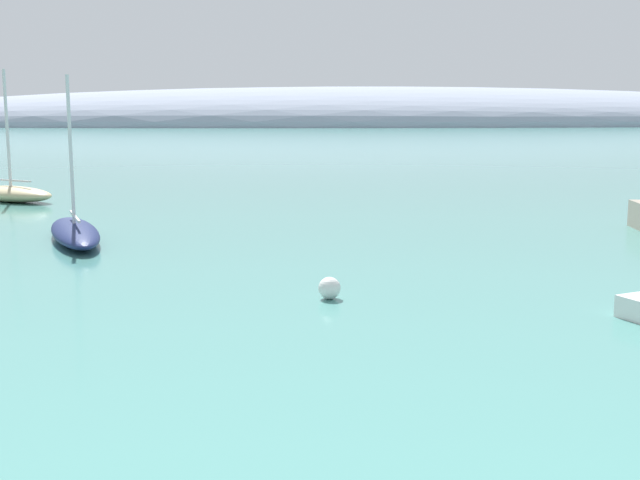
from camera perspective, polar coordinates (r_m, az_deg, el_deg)
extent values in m
ellipsoid|color=#8E99AD|center=(262.19, 4.22, 8.11)|extent=(347.53, 76.55, 24.18)
ellipsoid|color=navy|center=(36.81, -16.92, 0.52)|extent=(4.50, 8.53, 0.81)
cylinder|color=silver|center=(36.45, -17.19, 6.10)|extent=(0.15, 0.15, 6.36)
cube|color=silver|center=(36.33, -16.92, 1.61)|extent=(1.31, 3.59, 0.10)
ellipsoid|color=#C6B284|center=(53.58, -20.97, 3.06)|extent=(6.77, 5.38, 0.98)
cylinder|color=silver|center=(53.33, -21.22, 7.37)|extent=(0.19, 0.19, 7.09)
cube|color=silver|center=(53.28, -20.81, 3.94)|extent=(2.55, 1.61, 0.10)
sphere|color=silver|center=(24.74, 0.67, -3.42)|extent=(0.69, 0.69, 0.69)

